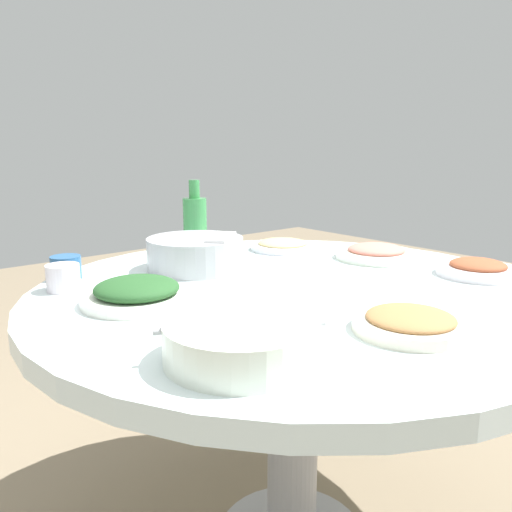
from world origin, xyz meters
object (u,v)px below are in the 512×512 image
object	(u,v)px
dish_stirfry	(478,269)
dish_greens	(137,293)
green_bottle	(195,222)
tea_cup_far	(66,268)
dish_noodles	(283,245)
dish_tofu_braise	(410,322)
tea_cup_near	(63,278)
soup_bowl	(241,342)
dish_shrimp	(376,253)
rice_bowl	(195,253)
round_dining_table	(295,327)

from	to	relation	value
dish_stirfry	dish_greens	world-z (taller)	dish_greens
green_bottle	tea_cup_far	size ratio (longest dim) A/B	2.99
dish_stirfry	tea_cup_far	xyz separation A→B (m)	(0.67, 0.85, 0.01)
dish_noodles	dish_tofu_braise	bearing A→B (deg)	154.28
dish_tofu_braise	tea_cup_near	distance (m)	0.80
dish_stirfry	dish_greens	xyz separation A→B (m)	(0.36, 0.81, 0.01)
soup_bowl	green_bottle	distance (m)	0.94
dish_stirfry	green_bottle	distance (m)	0.88
soup_bowl	dish_greens	bearing A→B (deg)	-2.71
green_bottle	tea_cup_near	distance (m)	0.57
dish_shrimp	dish_stirfry	world-z (taller)	same
soup_bowl	green_bottle	world-z (taller)	green_bottle
dish_greens	tea_cup_far	world-z (taller)	tea_cup_far
dish_tofu_braise	green_bottle	world-z (taller)	green_bottle
soup_bowl	tea_cup_near	distance (m)	0.60
dish_stirfry	tea_cup_far	bearing A→B (deg)	51.74
rice_bowl	dish_tofu_braise	bearing A→B (deg)	-177.54
dish_tofu_braise	tea_cup_far	xyz separation A→B (m)	(0.80, 0.35, 0.01)
soup_bowl	dish_stirfry	distance (m)	0.83
round_dining_table	dish_tofu_braise	xyz separation A→B (m)	(-0.36, 0.06, 0.12)
round_dining_table	soup_bowl	distance (m)	0.48
dish_stirfry	dish_noodles	bearing A→B (deg)	15.24
round_dining_table	dish_greens	distance (m)	0.40
dish_tofu_braise	dish_stirfry	bearing A→B (deg)	-75.88
dish_stirfry	dish_greens	distance (m)	0.89
round_dining_table	dish_tofu_braise	bearing A→B (deg)	171.28
rice_bowl	tea_cup_far	distance (m)	0.34
dish_tofu_braise	tea_cup_near	bearing A→B (deg)	29.52
dish_shrimp	dish_tofu_braise	size ratio (longest dim) A/B	1.13
round_dining_table	soup_bowl	size ratio (longest dim) A/B	5.09
dish_greens	tea_cup_near	distance (m)	0.22
round_dining_table	green_bottle	xyz separation A→B (m)	(0.55, -0.08, 0.20)
dish_greens	tea_cup_near	xyz separation A→B (m)	(0.20, 0.09, 0.01)
round_dining_table	green_bottle	distance (m)	0.59
dish_stirfry	tea_cup_near	xyz separation A→B (m)	(0.57, 0.90, 0.01)
rice_bowl	dish_greens	size ratio (longest dim) A/B	1.10
tea_cup_near	dish_greens	bearing A→B (deg)	-156.69
round_dining_table	dish_shrimp	world-z (taller)	dish_shrimp
round_dining_table	dish_stirfry	bearing A→B (deg)	-117.48
round_dining_table	rice_bowl	xyz separation A→B (m)	(0.31, 0.08, 0.15)
soup_bowl	green_bottle	bearing A→B (deg)	-29.18
dish_stirfry	tea_cup_far	distance (m)	1.09
dish_noodles	dish_greens	bearing A→B (deg)	109.21
dish_greens	dish_shrimp	bearing A→B (deg)	-94.40
dish_noodles	green_bottle	world-z (taller)	green_bottle
dish_tofu_braise	round_dining_table	bearing A→B (deg)	-8.72
soup_bowl	dish_stirfry	size ratio (longest dim) A/B	1.19
soup_bowl	dish_noodles	world-z (taller)	soup_bowl
round_dining_table	dish_shrimp	bearing A→B (deg)	-80.53
green_bottle	dish_stirfry	bearing A→B (deg)	-154.49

